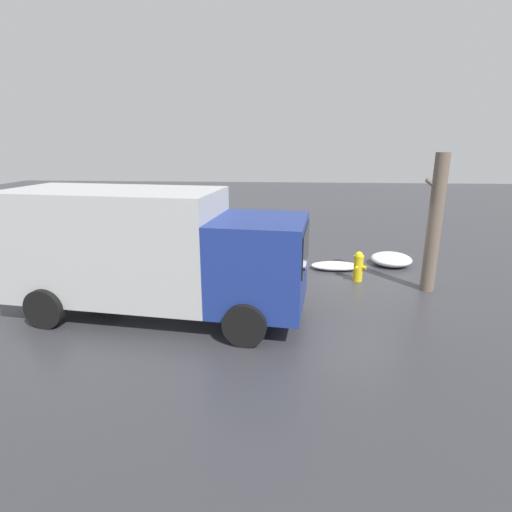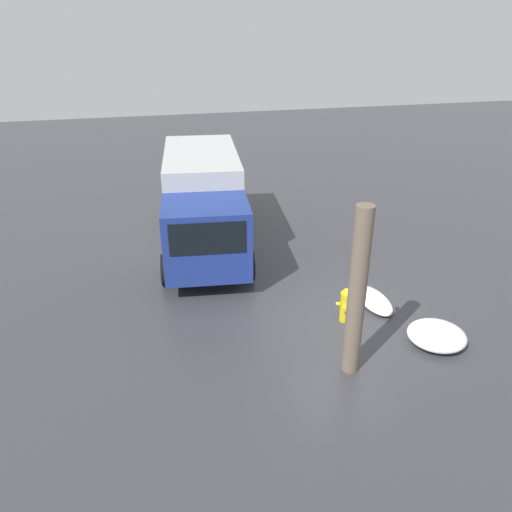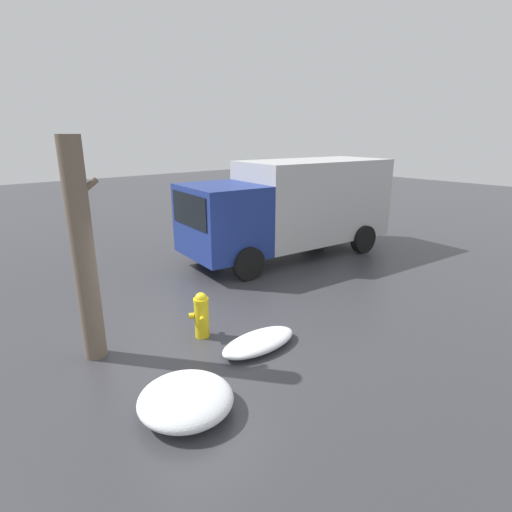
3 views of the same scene
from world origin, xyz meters
name	(u,v)px [view 3 (image 3 of 3)]	position (x,y,z in m)	size (l,w,h in m)	color
ground_plane	(203,336)	(0.00, 0.00, 0.00)	(60.00, 60.00, 0.00)	#38383D
fire_hydrant	(201,314)	(0.00, 0.00, 0.46)	(0.39, 0.46, 0.90)	yellow
tree_trunk	(83,253)	(-1.79, 0.64, 1.87)	(0.56, 0.37, 3.73)	#6B5B4C
delivery_truck	(293,205)	(5.26, 2.71, 1.60)	(7.01, 3.17, 2.95)	navy
snow_pile_by_hydrant	(259,342)	(0.53, -1.05, 0.12)	(1.57, 0.73, 0.24)	white
snow_pile_curbside	(186,399)	(-1.39, -1.69, 0.20)	(1.33, 1.34, 0.41)	white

